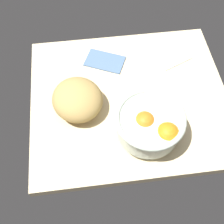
# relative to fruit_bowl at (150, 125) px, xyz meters

# --- Properties ---
(ground_plane) EXTENTS (0.66, 0.57, 0.03)m
(ground_plane) POSITION_rel_fruit_bowl_xyz_m (0.03, -0.15, -0.08)
(ground_plane) COLOR #CDB98F
(fruit_bowl) EXTENTS (0.20, 0.20, 0.11)m
(fruit_bowl) POSITION_rel_fruit_bowl_xyz_m (0.00, 0.00, 0.00)
(fruit_bowl) COLOR silver
(fruit_bowl) RESTS_ON ground
(bread_loaf) EXTENTS (0.21, 0.22, 0.09)m
(bread_loaf) POSITION_rel_fruit_bowl_xyz_m (0.20, -0.13, -0.02)
(bread_loaf) COLOR tan
(bread_loaf) RESTS_ON ground
(napkin_folded) EXTENTS (0.16, 0.13, 0.01)m
(napkin_folded) POSITION_rel_fruit_bowl_xyz_m (0.10, -0.31, -0.06)
(napkin_folded) COLOR slate
(napkin_folded) RESTS_ON ground
(napkin_spare) EXTENTS (0.13, 0.11, 0.01)m
(napkin_spare) POSITION_rel_fruit_bowl_xyz_m (-0.15, -0.29, -0.06)
(napkin_spare) COLOR silver
(napkin_spare) RESTS_ON ground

